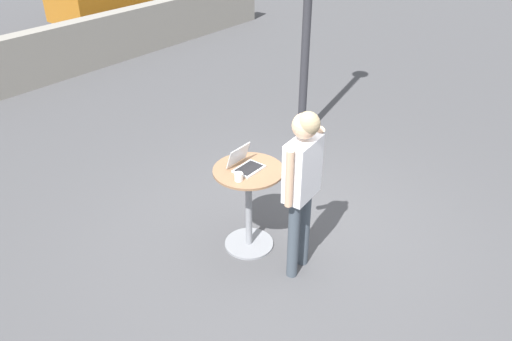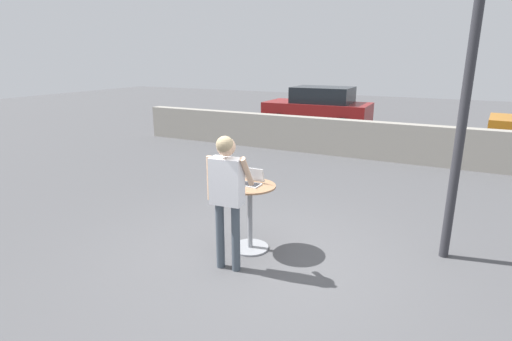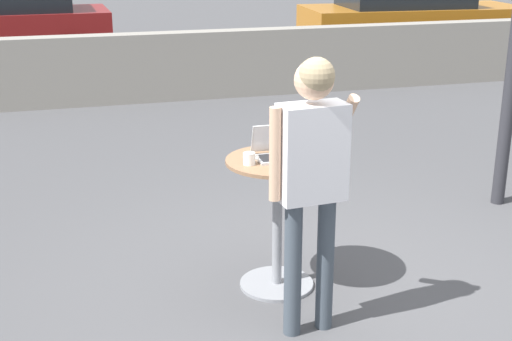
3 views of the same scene
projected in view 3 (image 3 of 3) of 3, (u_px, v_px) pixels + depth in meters
ground_plane at (333, 296)px, 5.01m from camera, size 50.00×50.00×0.00m
pavement_kerb at (175, 66)px, 10.73m from camera, size 14.58×0.35×1.01m
cafe_table at (277, 209)px, 4.98m from camera, size 0.72×0.72×0.96m
laptop at (276, 150)px, 4.89m from camera, size 0.30×0.28×0.22m
coffee_mug at (249, 159)px, 4.74m from camera, size 0.11×0.08×0.08m
standing_person at (312, 162)px, 4.23m from camera, size 0.55×0.41×1.77m
parked_car_near_street at (6, 23)px, 13.16m from camera, size 3.85×1.96×1.62m
parked_car_further_down at (410, 19)px, 13.78m from camera, size 4.32×2.10×1.62m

